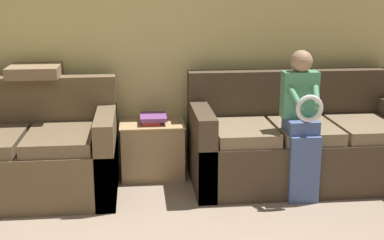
{
  "coord_description": "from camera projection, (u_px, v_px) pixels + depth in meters",
  "views": [
    {
      "loc": [
        -0.12,
        -2.21,
        1.77
      ],
      "look_at": [
        0.3,
        1.72,
        0.76
      ],
      "focal_mm": 50.0,
      "sensor_mm": 36.0,
      "label": 1
    }
  ],
  "objects": [
    {
      "name": "wall_back",
      "position": [
        147.0,
        38.0,
        5.06
      ],
      "size": [
        7.59,
        0.06,
        2.55
      ],
      "color": "#DBCC7F",
      "rests_on": "ground_plane"
    },
    {
      "name": "couch_main",
      "position": [
        299.0,
        144.0,
        4.89
      ],
      "size": [
        1.97,
        0.94,
        0.98
      ],
      "color": "#473828",
      "rests_on": "ground_plane"
    },
    {
      "name": "couch_side",
      "position": [
        29.0,
        155.0,
        4.59
      ],
      "size": [
        1.49,
        0.98,
        0.96
      ],
      "color": "brown",
      "rests_on": "ground_plane"
    },
    {
      "name": "child_left_seated",
      "position": [
        302.0,
        118.0,
        4.42
      ],
      "size": [
        0.3,
        0.38,
        1.24
      ],
      "color": "#475B8E",
      "rests_on": "ground_plane"
    },
    {
      "name": "side_shelf",
      "position": [
        152.0,
        148.0,
        5.04
      ],
      "size": [
        0.6,
        0.47,
        0.52
      ],
      "color": "tan",
      "rests_on": "ground_plane"
    },
    {
      "name": "book_stack",
      "position": [
        152.0,
        118.0,
        4.95
      ],
      "size": [
        0.24,
        0.3,
        0.07
      ],
      "color": "#BC3833",
      "rests_on": "side_shelf"
    },
    {
      "name": "throw_pillow",
      "position": [
        35.0,
        71.0,
        4.77
      ],
      "size": [
        0.45,
        0.45,
        0.1
      ],
      "color": "#846B4C",
      "rests_on": "couch_side"
    }
  ]
}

